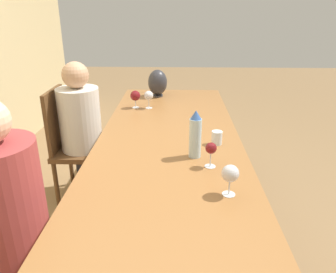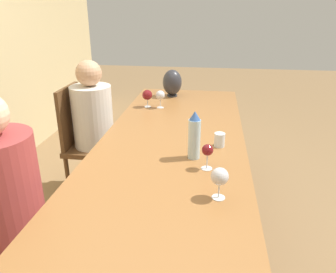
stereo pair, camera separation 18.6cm
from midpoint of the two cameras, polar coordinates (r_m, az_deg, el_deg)
name	(u,v)px [view 2 (the right image)]	position (r m, az deg, el deg)	size (l,w,h in m)	color
ground_plane	(171,243)	(2.44, 2.78, -18.16)	(14.00, 14.00, 0.00)	olive
dining_table	(171,153)	(2.06, 3.14, -2.96)	(2.72, 0.91, 0.78)	#936033
water_bottle	(194,136)	(1.80, 7.57, 0.07)	(0.07, 0.07, 0.27)	#ADCCD6
water_tumbler	(219,140)	(2.01, 11.60, -0.63)	(0.07, 0.07, 0.08)	silver
vase	(172,83)	(3.06, 2.51, 9.34)	(0.18, 0.18, 0.25)	#2D2D33
wine_glass_0	(220,177)	(1.46, 12.66, -6.99)	(0.08, 0.08, 0.15)	silver
wine_glass_1	(147,95)	(2.73, -1.67, 7.18)	(0.08, 0.08, 0.14)	silver
wine_glass_2	(160,95)	(2.70, 0.63, 7.14)	(0.08, 0.08, 0.15)	silver
wine_glass_3	(208,151)	(1.70, 10.03, -2.57)	(0.06, 0.06, 0.14)	silver
chair_far	(86,139)	(2.85, -12.25, -0.48)	(0.44, 0.44, 0.96)	brown
person_near	(8,208)	(1.77, -23.33, -11.45)	(0.36, 0.36, 1.23)	#2D2D38
person_far	(95,126)	(2.78, -10.73, 1.80)	(0.33, 0.33, 1.18)	#2D2D38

